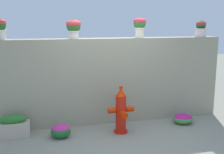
# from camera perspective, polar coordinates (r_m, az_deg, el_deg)

# --- Properties ---
(ground_plane) EXTENTS (24.00, 24.00, 0.00)m
(ground_plane) POSITION_cam_1_polar(r_m,az_deg,el_deg) (5.23, 2.66, -13.20)
(ground_plane) COLOR gray
(stone_wall) EXTENTS (5.02, 0.39, 1.82)m
(stone_wall) POSITION_cam_1_polar(r_m,az_deg,el_deg) (6.07, -0.65, -0.67)
(stone_wall) COLOR gray
(stone_wall) RESTS_ON ground
(potted_plant_1) EXTENTS (0.30, 0.30, 0.39)m
(potted_plant_1) POSITION_cam_1_polar(r_m,az_deg,el_deg) (5.80, -7.83, 10.12)
(potted_plant_1) COLOR silver
(potted_plant_1) RESTS_ON stone_wall
(potted_plant_2) EXTENTS (0.28, 0.28, 0.44)m
(potted_plant_2) POSITION_cam_1_polar(r_m,az_deg,el_deg) (6.17, 5.63, 10.57)
(potted_plant_2) COLOR beige
(potted_plant_2) RESTS_ON stone_wall
(potted_plant_3) EXTENTS (0.29, 0.29, 0.37)m
(potted_plant_3) POSITION_cam_1_polar(r_m,az_deg,el_deg) (6.78, 17.61, 9.48)
(potted_plant_3) COLOR silver
(potted_plant_3) RESTS_ON stone_wall
(fire_hydrant) EXTENTS (0.51, 0.41, 0.93)m
(fire_hydrant) POSITION_cam_1_polar(r_m,az_deg,el_deg) (5.53, 1.85, -7.05)
(fire_hydrant) COLOR red
(fire_hydrant) RESTS_ON ground
(flower_bush_left) EXTENTS (0.43, 0.38, 0.21)m
(flower_bush_left) POSITION_cam_1_polar(r_m,az_deg,el_deg) (6.29, 14.21, -8.16)
(flower_bush_left) COLOR #3C823A
(flower_bush_left) RESTS_ON ground
(flower_bush_right) EXTENTS (0.37, 0.34, 0.27)m
(flower_bush_right) POSITION_cam_1_polar(r_m,az_deg,el_deg) (5.48, -10.38, -10.62)
(flower_bush_right) COLOR #1E612C
(flower_bush_right) RESTS_ON ground
(planter_box) EXTENTS (0.61, 0.24, 0.44)m
(planter_box) POSITION_cam_1_polar(r_m,az_deg,el_deg) (5.69, -19.44, -9.48)
(planter_box) COLOR #B4A491
(planter_box) RESTS_ON ground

